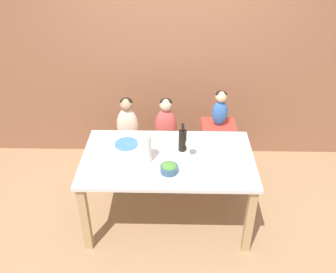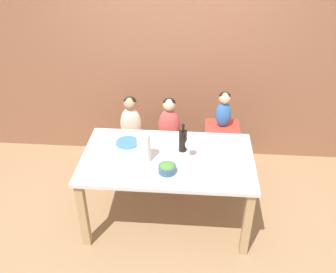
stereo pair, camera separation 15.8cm
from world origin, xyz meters
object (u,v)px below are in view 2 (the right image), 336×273
(person_baby_right, at_px, (224,108))
(wine_bottle, at_px, (183,140))
(paper_towel_roll, at_px, (144,147))
(dinner_plate_back_left, at_px, (127,143))
(chair_far_left, at_px, (132,146))
(person_child_center, at_px, (169,121))
(person_child_left, at_px, (131,120))
(wine_glass_near, at_px, (189,145))
(salad_bowl_large, at_px, (167,168))
(dinner_plate_front_left, at_px, (107,171))
(chair_right_highchair, at_px, (221,138))
(chair_far_center, at_px, (169,147))

(person_baby_right, distance_m, wine_bottle, 0.70)
(paper_towel_roll, relative_size, dinner_plate_back_left, 1.22)
(chair_far_left, relative_size, person_child_center, 0.86)
(dinner_plate_back_left, bearing_deg, person_child_left, 95.55)
(wine_glass_near, relative_size, dinner_plate_back_left, 0.81)
(salad_bowl_large, bearing_deg, dinner_plate_front_left, -175.65)
(chair_right_highchair, bearing_deg, person_child_center, 179.93)
(dinner_plate_front_left, bearing_deg, chair_far_left, 86.94)
(person_child_center, bearing_deg, dinner_plate_back_left, -126.88)
(chair_right_highchair, bearing_deg, salad_bowl_large, -119.73)
(wine_glass_near, relative_size, dinner_plate_front_left, 0.81)
(person_child_left, distance_m, dinner_plate_back_left, 0.49)
(person_child_center, xyz_separation_m, salad_bowl_large, (0.05, -0.90, 0.07))
(person_baby_right, bearing_deg, salad_bowl_large, -119.70)
(person_baby_right, bearing_deg, dinner_plate_front_left, -137.51)
(chair_right_highchair, xyz_separation_m, wine_glass_near, (-0.34, -0.66, 0.34))
(chair_right_highchair, distance_m, paper_towel_roll, 1.11)
(person_baby_right, bearing_deg, wine_bottle, -125.06)
(person_child_left, bearing_deg, paper_towel_roll, -71.82)
(chair_far_center, xyz_separation_m, chair_right_highchair, (0.57, 0.00, 0.15))
(chair_far_center, distance_m, wine_glass_near, 0.86)
(salad_bowl_large, bearing_deg, wine_bottle, 70.79)
(chair_far_left, height_order, salad_bowl_large, salad_bowl_large)
(chair_far_left, height_order, wine_glass_near, wine_glass_near)
(dinner_plate_front_left, distance_m, dinner_plate_back_left, 0.47)
(chair_far_center, distance_m, salad_bowl_large, 0.99)
(chair_far_left, bearing_deg, dinner_plate_back_left, -84.44)
(chair_right_highchair, height_order, wine_glass_near, wine_glass_near)
(chair_far_left, height_order, person_baby_right, person_baby_right)
(person_child_left, relative_size, dinner_plate_back_left, 2.36)
(chair_right_highchair, relative_size, paper_towel_roll, 2.49)
(person_child_left, relative_size, person_baby_right, 1.34)
(chair_far_left, distance_m, paper_towel_roll, 0.94)
(wine_bottle, bearing_deg, person_child_center, 106.48)
(chair_far_center, relative_size, person_child_left, 0.86)
(dinner_plate_back_left, bearing_deg, salad_bowl_large, -45.03)
(salad_bowl_large, height_order, dinner_plate_back_left, salad_bowl_large)
(person_child_center, relative_size, dinner_plate_back_left, 2.36)
(wine_bottle, relative_size, dinner_plate_back_left, 1.25)
(dinner_plate_back_left, bearing_deg, chair_right_highchair, 27.56)
(chair_right_highchair, distance_m, dinner_plate_front_left, 1.41)
(person_baby_right, xyz_separation_m, wine_glass_near, (-0.34, -0.67, -0.03))
(person_child_center, bearing_deg, salad_bowl_large, -86.79)
(chair_far_left, xyz_separation_m, wine_glass_near, (0.64, -0.66, 0.50))
(wine_glass_near, xyz_separation_m, salad_bowl_large, (-0.18, -0.24, -0.09))
(person_child_center, distance_m, wine_glass_near, 0.72)
(person_baby_right, bearing_deg, chair_far_center, -179.89)
(paper_towel_roll, bearing_deg, wine_glass_near, 11.94)
(person_child_center, distance_m, wine_bottle, 0.61)
(chair_far_left, relative_size, wine_glass_near, 2.52)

